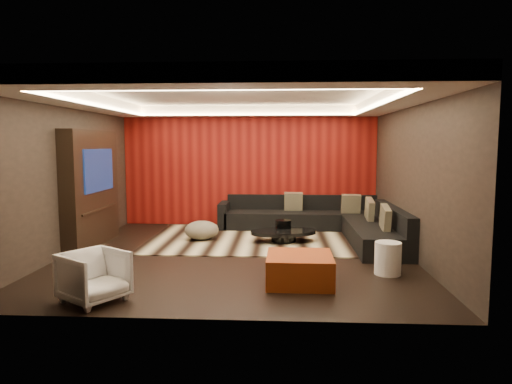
# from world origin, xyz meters

# --- Properties ---
(floor) EXTENTS (6.00, 6.00, 0.02)m
(floor) POSITION_xyz_m (0.00, 0.00, -0.01)
(floor) COLOR black
(floor) RESTS_ON ground
(ceiling) EXTENTS (6.00, 6.00, 0.02)m
(ceiling) POSITION_xyz_m (0.00, 0.00, 2.81)
(ceiling) COLOR silver
(ceiling) RESTS_ON ground
(wall_back) EXTENTS (6.00, 0.02, 2.80)m
(wall_back) POSITION_xyz_m (0.00, 3.01, 1.40)
(wall_back) COLOR black
(wall_back) RESTS_ON ground
(wall_left) EXTENTS (0.02, 6.00, 2.80)m
(wall_left) POSITION_xyz_m (-3.01, 0.00, 1.40)
(wall_left) COLOR black
(wall_left) RESTS_ON ground
(wall_right) EXTENTS (0.02, 6.00, 2.80)m
(wall_right) POSITION_xyz_m (3.01, 0.00, 1.40)
(wall_right) COLOR black
(wall_right) RESTS_ON ground
(red_feature_wall) EXTENTS (5.98, 0.05, 2.78)m
(red_feature_wall) POSITION_xyz_m (0.00, 2.97, 1.40)
(red_feature_wall) COLOR #6B0C0A
(red_feature_wall) RESTS_ON ground
(soffit_back) EXTENTS (6.00, 0.60, 0.22)m
(soffit_back) POSITION_xyz_m (0.00, 2.70, 2.69)
(soffit_back) COLOR silver
(soffit_back) RESTS_ON ground
(soffit_front) EXTENTS (6.00, 0.60, 0.22)m
(soffit_front) POSITION_xyz_m (0.00, -2.70, 2.69)
(soffit_front) COLOR silver
(soffit_front) RESTS_ON ground
(soffit_left) EXTENTS (0.60, 4.80, 0.22)m
(soffit_left) POSITION_xyz_m (-2.70, 0.00, 2.69)
(soffit_left) COLOR silver
(soffit_left) RESTS_ON ground
(soffit_right) EXTENTS (0.60, 4.80, 0.22)m
(soffit_right) POSITION_xyz_m (2.70, 0.00, 2.69)
(soffit_right) COLOR silver
(soffit_right) RESTS_ON ground
(cove_back) EXTENTS (4.80, 0.08, 0.04)m
(cove_back) POSITION_xyz_m (0.00, 2.36, 2.60)
(cove_back) COLOR #FFD899
(cove_back) RESTS_ON ground
(cove_front) EXTENTS (4.80, 0.08, 0.04)m
(cove_front) POSITION_xyz_m (0.00, -2.36, 2.60)
(cove_front) COLOR #FFD899
(cove_front) RESTS_ON ground
(cove_left) EXTENTS (0.08, 4.80, 0.04)m
(cove_left) POSITION_xyz_m (-2.36, 0.00, 2.60)
(cove_left) COLOR #FFD899
(cove_left) RESTS_ON ground
(cove_right) EXTENTS (0.08, 4.80, 0.04)m
(cove_right) POSITION_xyz_m (2.36, 0.00, 2.60)
(cove_right) COLOR #FFD899
(cove_right) RESTS_ON ground
(tv_surround) EXTENTS (0.30, 2.00, 2.20)m
(tv_surround) POSITION_xyz_m (-2.85, 0.60, 1.10)
(tv_surround) COLOR black
(tv_surround) RESTS_ON ground
(tv_screen) EXTENTS (0.04, 1.30, 0.80)m
(tv_screen) POSITION_xyz_m (-2.69, 0.60, 1.45)
(tv_screen) COLOR black
(tv_screen) RESTS_ON ground
(tv_shelf) EXTENTS (0.04, 1.60, 0.04)m
(tv_shelf) POSITION_xyz_m (-2.69, 0.60, 0.70)
(tv_shelf) COLOR black
(tv_shelf) RESTS_ON ground
(rug) EXTENTS (4.01, 3.02, 0.02)m
(rug) POSITION_xyz_m (0.10, 1.32, 0.01)
(rug) COLOR beige
(rug) RESTS_ON floor
(coffee_table) EXTENTS (1.56, 1.56, 0.22)m
(coffee_table) POSITION_xyz_m (0.82, 1.05, 0.13)
(coffee_table) COLOR black
(coffee_table) RESTS_ON rug
(drum_stool) EXTENTS (0.39, 0.39, 0.38)m
(drum_stool) POSITION_xyz_m (0.82, 1.33, 0.21)
(drum_stool) COLOR black
(drum_stool) RESTS_ON rug
(striped_pouf) EXTENTS (0.87, 0.87, 0.38)m
(striped_pouf) POSITION_xyz_m (-0.83, 1.16, 0.21)
(striped_pouf) COLOR beige
(striped_pouf) RESTS_ON rug
(white_side_table) EXTENTS (0.51, 0.51, 0.49)m
(white_side_table) POSITION_xyz_m (2.37, -1.09, 0.24)
(white_side_table) COLOR white
(white_side_table) RESTS_ON floor
(orange_ottoman) EXTENTS (0.92, 0.92, 0.40)m
(orange_ottoman) POSITION_xyz_m (1.03, -1.60, 0.20)
(orange_ottoman) COLOR #A03114
(orange_ottoman) RESTS_ON floor
(armchair) EXTENTS (0.95, 0.95, 0.63)m
(armchair) POSITION_xyz_m (-1.52, -2.50, 0.32)
(armchair) COLOR white
(armchair) RESTS_ON floor
(sectional_sofa) EXTENTS (3.65, 3.50, 0.75)m
(sectional_sofa) POSITION_xyz_m (1.73, 1.86, 0.26)
(sectional_sofa) COLOR black
(sectional_sofa) RESTS_ON floor
(throw_pillows) EXTENTS (1.85, 2.69, 0.50)m
(throw_pillows) POSITION_xyz_m (2.14, 1.67, 0.62)
(throw_pillows) COLOR #C6BB91
(throw_pillows) RESTS_ON sectional_sofa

